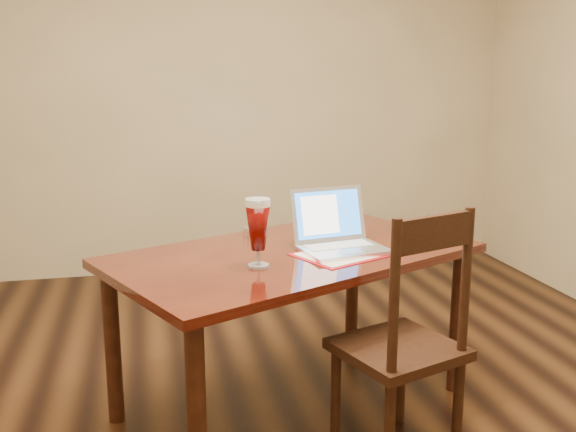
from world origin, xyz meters
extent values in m
plane|color=black|center=(0.00, 0.00, 0.00)|extent=(5.00, 5.00, 0.00)
cube|color=tan|center=(0.00, 2.50, 1.35)|extent=(4.50, 0.01, 2.70)
cube|color=#4F170A|center=(0.03, 0.25, 0.72)|extent=(1.80, 1.47, 0.04)
cylinder|color=#381A0E|center=(-0.46, -0.38, 0.35)|extent=(0.07, 0.07, 0.70)
cylinder|color=#381A0E|center=(0.83, 0.21, 0.35)|extent=(0.07, 0.07, 0.70)
cylinder|color=#381A0E|center=(-0.77, 0.28, 0.35)|extent=(0.07, 0.07, 0.70)
cylinder|color=#381A0E|center=(0.52, 0.88, 0.35)|extent=(0.07, 0.07, 0.70)
cube|color=maroon|center=(0.24, 0.15, 0.74)|extent=(0.50, 0.44, 0.00)
cube|color=silver|center=(0.24, 0.15, 0.74)|extent=(0.45, 0.39, 0.00)
cube|color=silver|center=(0.24, 0.17, 0.75)|extent=(0.40, 0.31, 0.02)
cube|color=#BDBCC1|center=(0.23, 0.22, 0.76)|extent=(0.31, 0.16, 0.00)
cube|color=#B6B7BB|center=(0.25, 0.10, 0.76)|extent=(0.10, 0.08, 0.00)
cube|color=silver|center=(0.21, 0.33, 0.88)|extent=(0.37, 0.14, 0.24)
cube|color=blue|center=(0.21, 0.32, 0.88)|extent=(0.32, 0.11, 0.20)
cube|color=white|center=(0.17, 0.31, 0.88)|extent=(0.19, 0.08, 0.17)
cylinder|color=silver|center=(-0.16, 0.04, 0.74)|extent=(0.09, 0.09, 0.01)
cylinder|color=silver|center=(-0.16, 0.04, 0.78)|extent=(0.01, 0.01, 0.06)
cylinder|color=white|center=(-0.16, 0.04, 1.00)|extent=(0.10, 0.10, 0.02)
cylinder|color=silver|center=(-0.16, 0.04, 1.01)|extent=(0.10, 0.10, 0.01)
cylinder|color=silver|center=(-0.10, 0.51, 0.76)|extent=(0.06, 0.06, 0.04)
cylinder|color=silver|center=(-0.11, 0.57, 0.76)|extent=(0.06, 0.06, 0.04)
cube|color=black|center=(0.34, -0.22, 0.45)|extent=(0.55, 0.53, 0.04)
cylinder|color=black|center=(0.56, -0.32, 0.21)|extent=(0.04, 0.04, 0.42)
cylinder|color=black|center=(0.12, -0.12, 0.21)|extent=(0.04, 0.04, 0.42)
cylinder|color=black|center=(0.46, -0.01, 0.21)|extent=(0.04, 0.04, 0.42)
cylinder|color=black|center=(0.23, -0.43, 0.75)|extent=(0.04, 0.04, 0.56)
cylinder|color=black|center=(0.56, -0.32, 0.75)|extent=(0.04, 0.04, 0.56)
cube|color=black|center=(0.40, -0.38, 0.95)|extent=(0.34, 0.14, 0.12)
camera|label=1|loc=(-0.60, -2.41, 1.49)|focal=40.00mm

